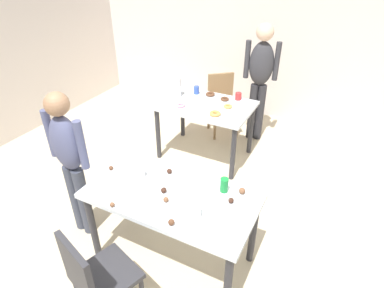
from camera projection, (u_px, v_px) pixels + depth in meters
The scene contains 28 objects.
ground_plane at pixel (180, 252), 3.00m from camera, with size 6.40×6.40×0.00m, color beige.
wall_back at pixel (283, 35), 4.74m from camera, with size 6.40×0.10×2.60m, color silver.
dining_table_near at pixel (171, 203), 2.61m from camera, with size 1.37×0.71×0.75m.
dining_table_far at pixel (206, 111), 4.06m from camera, with size 1.15×0.78×0.75m.
chair_near_table at pixel (95, 276), 2.22m from camera, with size 0.51×0.51×0.87m.
chair_far_table at pixel (222, 100), 4.72m from camera, with size 0.56×0.56×0.87m.
person_girl_near at pixel (69, 156), 2.80m from camera, with size 0.45×0.22×1.47m.
person_adult_far at pixel (260, 73), 4.27m from camera, with size 0.45×0.27×1.63m.
mixing_bowl at pixel (187, 211), 2.35m from camera, with size 0.20×0.20×0.07m, color white.
soda_can at pixel (224, 185), 2.56m from camera, with size 0.07×0.07×0.12m, color #198438.
fork_near at pixel (98, 188), 2.62m from camera, with size 0.17×0.02×0.01m, color silver.
cup_near_0 at pixel (140, 172), 2.72m from camera, with size 0.07×0.07×0.10m, color white.
cake_ball_0 at pixel (169, 171), 2.78m from camera, with size 0.04×0.04×0.04m, color #3D2319.
cake_ball_1 at pixel (111, 168), 2.83m from camera, with size 0.04×0.04×0.04m, color brown.
cake_ball_2 at pixel (171, 222), 2.27m from camera, with size 0.05×0.05×0.05m, color brown.
cake_ball_3 at pixel (164, 190), 2.56m from camera, with size 0.05×0.05×0.05m, color #3D2319.
cake_ball_4 at pixel (166, 200), 2.47m from camera, with size 0.04×0.04×0.04m, color brown.
cake_ball_5 at pixel (242, 191), 2.55m from camera, with size 0.05×0.05×0.05m, color brown.
cake_ball_6 at pixel (231, 200), 2.46m from camera, with size 0.04×0.04×0.04m, color #3D2319.
cake_ball_7 at pixel (112, 205), 2.43m from camera, with size 0.04×0.04×0.04m, color brown.
pitcher_far at pixel (176, 87), 4.15m from camera, with size 0.12×0.12×0.26m, color white.
cup_far_0 at pixel (196, 90), 4.25m from camera, with size 0.07×0.07×0.11m, color #3351B2.
cup_far_1 at pixel (238, 96), 4.10m from camera, with size 0.08×0.08×0.09m, color red.
donut_far_0 at pixel (210, 94), 4.22m from camera, with size 0.12×0.12×0.04m, color brown.
donut_far_1 at pixel (215, 113), 3.74m from camera, with size 0.13×0.13×0.04m, color gold.
donut_far_2 at pixel (181, 105), 3.94m from camera, with size 0.12×0.12×0.03m, color pink.
donut_far_3 at pixel (228, 106), 3.91m from camera, with size 0.10×0.10×0.03m, color gold.
donut_far_4 at pixel (225, 99), 4.10m from camera, with size 0.11×0.11×0.03m, color brown.
Camera 1 is at (1.03, -1.75, 2.44)m, focal length 30.17 mm.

